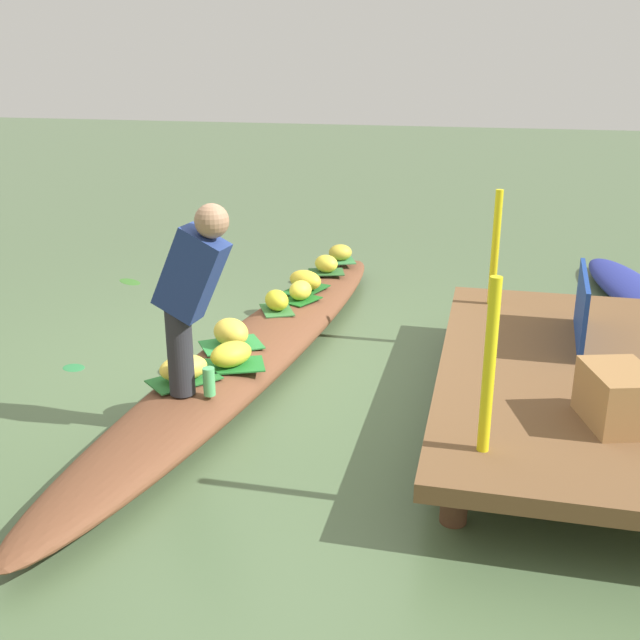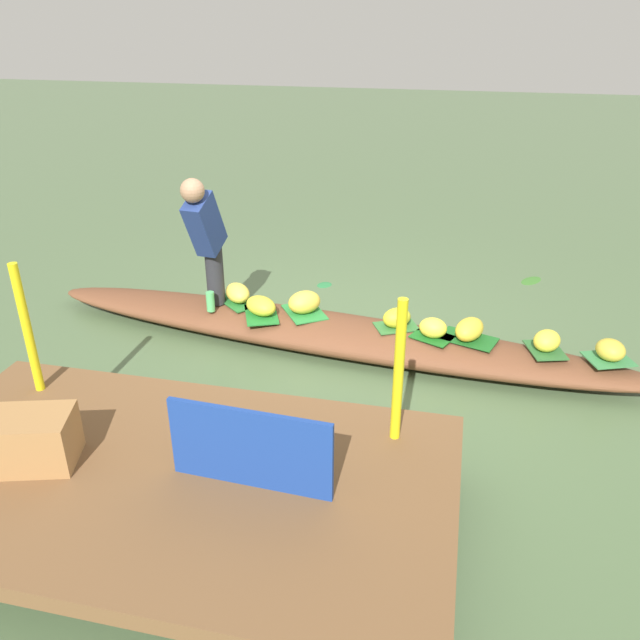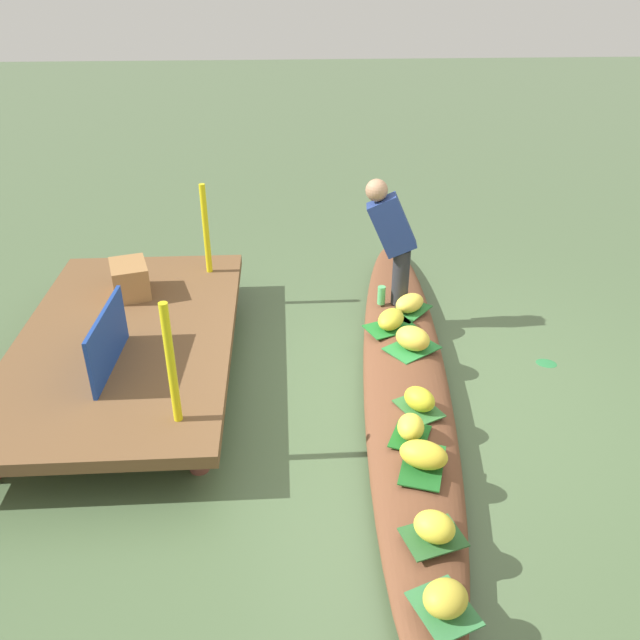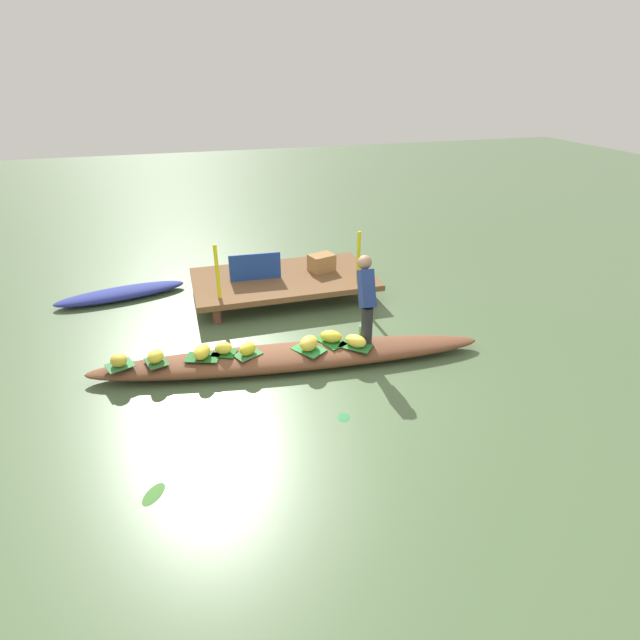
% 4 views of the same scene
% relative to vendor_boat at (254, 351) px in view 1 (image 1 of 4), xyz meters
% --- Properties ---
extents(canal_water, '(40.00, 40.00, 0.00)m').
position_rel_vendor_boat_xyz_m(canal_water, '(0.00, 0.00, -0.13)').
color(canal_water, '#4C643F').
rests_on(canal_water, ground).
extents(dock_platform, '(3.20, 1.80, 0.39)m').
position_rel_vendor_boat_xyz_m(dock_platform, '(0.42, 2.33, 0.20)').
color(dock_platform, brown).
rests_on(dock_platform, ground).
extents(vendor_boat, '(5.56, 1.30, 0.26)m').
position_rel_vendor_boat_xyz_m(vendor_boat, '(0.00, 0.00, 0.00)').
color(vendor_boat, brown).
rests_on(vendor_boat, ground).
extents(moored_boat, '(2.30, 0.92, 0.19)m').
position_rel_vendor_boat_xyz_m(moored_boat, '(-2.43, 3.06, -0.03)').
color(moored_boat, navy).
rests_on(moored_boat, ground).
extents(leaf_mat_0, '(0.51, 0.49, 0.01)m').
position_rel_vendor_boat_xyz_m(leaf_mat_0, '(0.89, -0.19, 0.13)').
color(leaf_mat_0, '#27722F').
rests_on(leaf_mat_0, vendor_boat).
extents(banana_bunch_0, '(0.36, 0.37, 0.17)m').
position_rel_vendor_boat_xyz_m(banana_bunch_0, '(0.89, -0.19, 0.22)').
color(banana_bunch_0, '#F9D649').
rests_on(banana_bunch_0, vendor_boat).
extents(leaf_mat_1, '(0.42, 0.37, 0.01)m').
position_rel_vendor_boat_xyz_m(leaf_mat_1, '(-0.60, 0.01, 0.13)').
color(leaf_mat_1, '#357135').
rests_on(leaf_mat_1, vendor_boat).
extents(banana_bunch_1, '(0.31, 0.30, 0.17)m').
position_rel_vendor_boat_xyz_m(banana_bunch_1, '(-0.60, 0.01, 0.22)').
color(banana_bunch_1, yellow).
rests_on(banana_bunch_1, vendor_boat).
extents(leaf_mat_2, '(0.49, 0.52, 0.01)m').
position_rel_vendor_boat_xyz_m(leaf_mat_2, '(0.23, -0.09, 0.13)').
color(leaf_mat_2, '#2A8339').
rests_on(leaf_mat_2, vendor_boat).
extents(banana_bunch_2, '(0.38, 0.38, 0.20)m').
position_rel_vendor_boat_xyz_m(banana_bunch_2, '(0.23, -0.09, 0.23)').
color(banana_bunch_2, yellow).
rests_on(banana_bunch_2, vendor_boat).
extents(leaf_mat_3, '(0.42, 0.51, 0.01)m').
position_rel_vendor_boat_xyz_m(leaf_mat_3, '(0.59, 0.04, 0.13)').
color(leaf_mat_3, '#21762C').
rests_on(leaf_mat_3, vendor_boat).
extents(banana_bunch_3, '(0.38, 0.35, 0.17)m').
position_rel_vendor_boat_xyz_m(banana_bunch_3, '(0.59, 0.04, 0.22)').
color(banana_bunch_3, yellow).
rests_on(banana_bunch_3, vendor_boat).
extents(leaf_mat_4, '(0.34, 0.39, 0.01)m').
position_rel_vendor_boat_xyz_m(leaf_mat_4, '(-1.80, 0.16, 0.13)').
color(leaf_mat_4, '#2D612E').
rests_on(leaf_mat_4, vendor_boat).
extents(banana_bunch_4, '(0.29, 0.31, 0.17)m').
position_rel_vendor_boat_xyz_m(banana_bunch_4, '(-1.80, 0.16, 0.22)').
color(banana_bunch_4, yellow).
rests_on(banana_bunch_4, vendor_boat).
extents(leaf_mat_5, '(0.50, 0.39, 0.01)m').
position_rel_vendor_boat_xyz_m(leaf_mat_5, '(-1.20, 0.10, 0.13)').
color(leaf_mat_5, '#1C5E21').
rests_on(leaf_mat_5, vendor_boat).
extents(banana_bunch_5, '(0.31, 0.37, 0.18)m').
position_rel_vendor_boat_xyz_m(banana_bunch_5, '(-1.20, 0.10, 0.22)').
color(banana_bunch_5, yellow).
rests_on(banana_bunch_5, vendor_boat).
extents(leaf_mat_6, '(0.39, 0.35, 0.01)m').
position_rel_vendor_boat_xyz_m(leaf_mat_6, '(-0.91, 0.13, 0.13)').
color(leaf_mat_6, '#1B641F').
rests_on(leaf_mat_6, vendor_boat).
extents(banana_bunch_6, '(0.26, 0.22, 0.17)m').
position_rel_vendor_boat_xyz_m(banana_bunch_6, '(-0.91, 0.13, 0.22)').
color(banana_bunch_6, yellow).
rests_on(banana_bunch_6, vendor_boat).
extents(leaf_mat_7, '(0.41, 0.37, 0.01)m').
position_rel_vendor_boat_xyz_m(leaf_mat_7, '(-2.27, 0.21, 0.13)').
color(leaf_mat_7, '#367C43').
rests_on(leaf_mat_7, vendor_boat).
extents(banana_bunch_7, '(0.28, 0.30, 0.16)m').
position_rel_vendor_boat_xyz_m(banana_bunch_7, '(-2.27, 0.21, 0.21)').
color(banana_bunch_7, gold).
rests_on(banana_bunch_7, vendor_boat).
extents(vendor_person, '(0.23, 0.50, 1.21)m').
position_rel_vendor_boat_xyz_m(vendor_person, '(1.08, -0.02, 0.82)').
color(vendor_person, '#28282D').
rests_on(vendor_person, vendor_boat).
extents(water_bottle, '(0.08, 0.08, 0.18)m').
position_rel_vendor_boat_xyz_m(water_bottle, '(1.06, 0.06, 0.22)').
color(water_bottle, '#55B768').
rests_on(water_bottle, vendor_boat).
extents(market_banner, '(0.90, 0.08, 0.48)m').
position_rel_vendor_boat_xyz_m(market_banner, '(-0.08, 2.33, 0.50)').
color(market_banner, navy).
rests_on(market_banner, dock_platform).
extents(railing_post_west, '(0.06, 0.06, 0.91)m').
position_rel_vendor_boat_xyz_m(railing_post_west, '(-0.78, 1.73, 0.71)').
color(railing_post_west, yellow).
rests_on(railing_post_west, dock_platform).
extents(railing_post_east, '(0.06, 0.06, 0.91)m').
position_rel_vendor_boat_xyz_m(railing_post_east, '(1.62, 1.73, 0.71)').
color(railing_post_east, yellow).
rests_on(railing_post_east, dock_platform).
extents(produce_crate, '(0.51, 0.43, 0.31)m').
position_rel_vendor_boat_xyz_m(produce_crate, '(1.16, 2.42, 0.41)').
color(produce_crate, '#9F7040').
rests_on(produce_crate, dock_platform).
extents(drifting_plant_0, '(0.21, 0.23, 0.01)m').
position_rel_vendor_boat_xyz_m(drifting_plant_0, '(0.32, -1.34, -0.13)').
color(drifting_plant_0, '#29763E').
rests_on(drifting_plant_0, ground).
extents(drifting_plant_1, '(0.31, 0.36, 0.01)m').
position_rel_vendor_boat_xyz_m(drifting_plant_1, '(-1.87, -1.96, -0.13)').
color(drifting_plant_1, '#397129').
rests_on(drifting_plant_1, ground).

